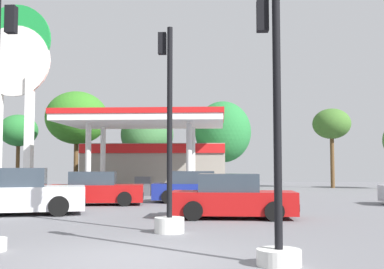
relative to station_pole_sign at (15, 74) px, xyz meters
The scene contains 14 objects.
ground_plane 22.92m from the station_pole_sign, 60.53° to the right, with size 90.00×90.00×0.00m, color slate.
gas_station 10.43m from the station_pole_sign, 30.30° to the left, with size 9.60×11.50×4.78m.
station_pole_sign is the anchor object (origin of this frame).
car_2 11.78m from the station_pole_sign, 45.24° to the right, with size 4.30×2.33×1.47m.
car_3 14.10m from the station_pole_sign, 65.22° to the right, with size 4.91×3.15×1.63m.
car_4 18.71m from the station_pole_sign, 43.40° to the right, with size 4.06×1.89×1.45m.
car_6 13.97m from the station_pole_sign, 24.62° to the right, with size 4.15×1.96×1.47m.
traffic_signal_2 24.26m from the station_pole_sign, 55.63° to the right, with size 0.76×0.76×4.76m.
traffic_signal_3 19.95m from the station_pole_sign, 54.71° to the right, with size 0.76×0.76×5.30m.
tree_0 11.58m from the station_pole_sign, 111.91° to the left, with size 3.14×3.14×5.96m.
tree_1 8.23m from the station_pole_sign, 79.75° to the left, with size 4.71×4.71×7.41m.
tree_2 12.64m from the station_pole_sign, 58.26° to the left, with size 4.24×4.24×6.20m.
tree_3 16.24m from the station_pole_sign, 38.22° to the left, with size 4.41×4.41×6.83m.
tree_4 23.87m from the station_pole_sign, 26.83° to the left, with size 3.00×3.00×6.31m.
Camera 1 is at (1.64, -8.85, 1.67)m, focal length 44.76 mm.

